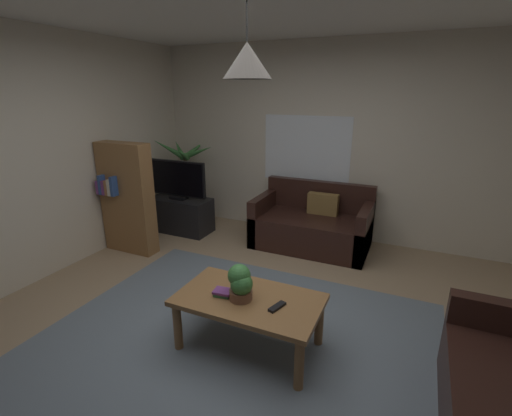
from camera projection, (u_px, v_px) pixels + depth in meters
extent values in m
cube|color=#9E8466|center=(242.00, 335.00, 3.11)|extent=(4.90, 5.09, 0.02)
cube|color=slate|center=(230.00, 348.00, 2.93)|extent=(3.19, 2.80, 0.01)
cube|color=beige|center=(325.00, 143.00, 4.92)|extent=(5.02, 0.06, 2.63)
cube|color=beige|center=(22.00, 160.00, 3.68)|extent=(0.06, 5.09, 2.63)
cube|color=white|center=(306.00, 149.00, 5.03)|extent=(1.23, 0.01, 0.92)
cube|color=black|center=(311.00, 232.00, 4.79)|extent=(1.48, 0.83, 0.42)
cube|color=black|center=(320.00, 195.00, 4.97)|extent=(1.48, 0.12, 0.40)
cube|color=black|center=(264.00, 217.00, 5.02)|extent=(0.12, 0.83, 0.64)
cube|color=black|center=(364.00, 232.00, 4.49)|extent=(0.12, 0.83, 0.64)
cube|color=brown|center=(323.00, 204.00, 4.79)|extent=(0.40, 0.12, 0.28)
cube|color=black|center=(511.00, 346.00, 2.49)|extent=(0.83, 0.12, 0.64)
cube|color=olive|center=(249.00, 300.00, 2.83)|extent=(1.13, 0.64, 0.04)
cylinder|color=olive|center=(178.00, 326.00, 2.88)|extent=(0.07, 0.07, 0.41)
cylinder|color=olive|center=(299.00, 364.00, 2.48)|extent=(0.07, 0.07, 0.41)
cylinder|color=olive|center=(212.00, 294.00, 3.33)|extent=(0.07, 0.07, 0.41)
cylinder|color=olive|center=(319.00, 322.00, 2.93)|extent=(0.07, 0.07, 0.41)
cube|color=#387247|center=(223.00, 294.00, 2.86)|extent=(0.14, 0.12, 0.03)
cube|color=#72387F|center=(223.00, 291.00, 2.85)|extent=(0.15, 0.12, 0.02)
cube|color=black|center=(277.00, 307.00, 2.69)|extent=(0.10, 0.17, 0.02)
cylinder|color=brown|center=(241.00, 294.00, 2.80)|extent=(0.18, 0.18, 0.08)
sphere|color=#3D7F3D|center=(242.00, 284.00, 2.75)|extent=(0.17, 0.17, 0.17)
sphere|color=#3D7F3D|center=(239.00, 275.00, 2.76)|extent=(0.18, 0.18, 0.18)
cube|color=black|center=(181.00, 215.00, 5.33)|extent=(0.90, 0.44, 0.50)
cube|color=black|center=(178.00, 178.00, 5.14)|extent=(0.90, 0.05, 0.51)
cube|color=black|center=(176.00, 179.00, 5.12)|extent=(0.86, 0.00, 0.47)
cube|color=black|center=(179.00, 197.00, 5.23)|extent=(0.24, 0.16, 0.04)
cylinder|color=brown|center=(188.00, 212.00, 5.78)|extent=(0.32, 0.32, 0.30)
cylinder|color=brown|center=(186.00, 180.00, 5.62)|extent=(0.05, 0.05, 0.73)
cone|color=#3D7F3D|center=(198.00, 152.00, 5.38)|extent=(0.52, 0.11, 0.27)
cone|color=#3D7F3D|center=(196.00, 148.00, 5.68)|extent=(0.16, 0.54, 0.30)
cone|color=#3D7F3D|center=(179.00, 149.00, 5.65)|extent=(0.41, 0.34, 0.31)
cone|color=#3D7F3D|center=(169.00, 149.00, 5.40)|extent=(0.38, 0.42, 0.40)
cone|color=#3D7F3D|center=(183.00, 155.00, 5.33)|extent=(0.22, 0.37, 0.27)
cube|color=olive|center=(127.00, 198.00, 4.54)|extent=(0.70, 0.22, 1.40)
cube|color=#72387F|center=(102.00, 186.00, 4.50)|extent=(0.04, 0.16, 0.17)
cube|color=#2D4C8C|center=(104.00, 184.00, 4.47)|extent=(0.04, 0.16, 0.24)
cube|color=#72387F|center=(107.00, 187.00, 4.46)|extent=(0.04, 0.16, 0.18)
cube|color=#99663F|center=(110.00, 187.00, 4.44)|extent=(0.04, 0.16, 0.18)
cube|color=beige|center=(113.00, 187.00, 4.42)|extent=(0.04, 0.16, 0.20)
cube|color=#2D4C8C|center=(116.00, 186.00, 4.40)|extent=(0.04, 0.16, 0.24)
cylinder|color=black|center=(247.00, 10.00, 2.21)|extent=(0.01, 0.01, 0.35)
cone|color=#4C4742|center=(247.00, 61.00, 2.30)|extent=(0.32, 0.32, 0.22)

